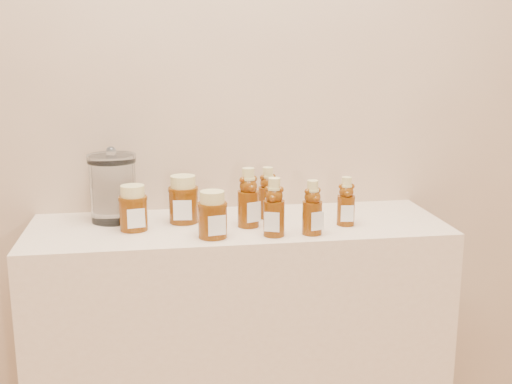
{
  "coord_description": "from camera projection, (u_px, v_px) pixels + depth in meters",
  "views": [
    {
      "loc": [
        -0.22,
        -0.22,
        1.41
      ],
      "look_at": [
        0.05,
        1.52,
        1.0
      ],
      "focal_mm": 45.0,
      "sensor_mm": 36.0,
      "label": 1
    }
  ],
  "objects": [
    {
      "name": "display_table",
      "position": [
        239.0,
        365.0,
        1.96
      ],
      "size": [
        1.2,
        0.4,
        0.9
      ],
      "primitive_type": "cube",
      "color": "beige",
      "rests_on": "ground"
    },
    {
      "name": "bear_bottle_back_mid",
      "position": [
        268.0,
        189.0,
        1.9
      ],
      "size": [
        0.07,
        0.07,
        0.17
      ],
      "primitive_type": null,
      "rotation": [
        0.0,
        0.0,
        0.22
      ],
      "color": "#552606",
      "rests_on": "display_table"
    },
    {
      "name": "honey_jar_back",
      "position": [
        183.0,
        199.0,
        1.86
      ],
      "size": [
        0.1,
        0.1,
        0.14
      ],
      "primitive_type": null,
      "rotation": [
        0.0,
        0.0,
        -0.12
      ],
      "color": "#552606",
      "rests_on": "display_table"
    },
    {
      "name": "bear_bottle_front_right",
      "position": [
        312.0,
        204.0,
        1.74
      ],
      "size": [
        0.07,
        0.07,
        0.17
      ],
      "primitive_type": null,
      "rotation": [
        0.0,
        0.0,
        0.32
      ],
      "color": "#552606",
      "rests_on": "display_table"
    },
    {
      "name": "honey_jar_left",
      "position": [
        133.0,
        208.0,
        1.78
      ],
      "size": [
        0.1,
        0.1,
        0.13
      ],
      "primitive_type": null,
      "rotation": [
        0.0,
        0.0,
        0.21
      ],
      "color": "#552606",
      "rests_on": "display_table"
    },
    {
      "name": "honey_jar_front",
      "position": [
        213.0,
        214.0,
        1.71
      ],
      "size": [
        0.1,
        0.1,
        0.13
      ],
      "primitive_type": null,
      "rotation": [
        0.0,
        0.0,
        0.21
      ],
      "color": "#552606",
      "rests_on": "display_table"
    },
    {
      "name": "bear_bottle_back_right",
      "position": [
        346.0,
        198.0,
        1.83
      ],
      "size": [
        0.06,
        0.06,
        0.16
      ],
      "primitive_type": null,
      "rotation": [
        0.0,
        0.0,
        -0.14
      ],
      "color": "#552606",
      "rests_on": "display_table"
    },
    {
      "name": "bear_bottle_back_left",
      "position": [
        248.0,
        194.0,
        1.81
      ],
      "size": [
        0.09,
        0.09,
        0.19
      ],
      "primitive_type": null,
      "rotation": [
        0.0,
        0.0,
        0.38
      ],
      "color": "#552606",
      "rests_on": "display_table"
    },
    {
      "name": "glass_canister",
      "position": [
        113.0,
        185.0,
        1.87
      ],
      "size": [
        0.15,
        0.15,
        0.21
      ],
      "primitive_type": null,
      "rotation": [
        0.0,
        0.0,
        -0.1
      ],
      "color": "white",
      "rests_on": "display_table"
    },
    {
      "name": "wall_back",
      "position": [
        229.0,
        63.0,
        1.95
      ],
      "size": [
        3.5,
        0.02,
        2.7
      ],
      "primitive_type": "cube",
      "color": "tan",
      "rests_on": "ground"
    },
    {
      "name": "bear_bottle_front_left",
      "position": [
        274.0,
        203.0,
        1.72
      ],
      "size": [
        0.08,
        0.08,
        0.18
      ],
      "primitive_type": null,
      "rotation": [
        0.0,
        0.0,
        -0.38
      ],
      "color": "#552606",
      "rests_on": "display_table"
    }
  ]
}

